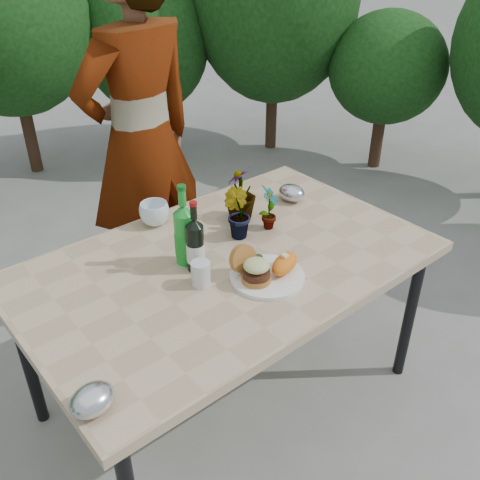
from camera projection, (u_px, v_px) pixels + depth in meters
ground at (229, 393)px, 2.49m from camera, size 80.00×80.00×0.00m
patio_table at (227, 272)px, 2.12m from camera, size 1.60×1.00×0.75m
shrub_hedge at (56, 65)px, 3.08m from camera, size 6.79×5.06×2.20m
dinner_plate at (267, 277)px, 1.99m from camera, size 0.28×0.28×0.01m
burger_stack at (253, 268)px, 1.94m from camera, size 0.11×0.16×0.11m
sweet_potato at (285, 264)px, 1.99m from camera, size 0.17×0.12×0.06m
grilled_veg at (254, 260)px, 2.05m from camera, size 0.08×0.05×0.03m
wine_bottle at (195, 245)px, 1.99m from camera, size 0.07×0.07×0.29m
sparkling_water at (184, 235)px, 2.02m from camera, size 0.08×0.08×0.33m
plastic_cup at (201, 274)px, 1.93m from camera, size 0.07×0.07×0.09m
seedling_left at (269, 208)px, 2.25m from camera, size 0.13×0.12×0.20m
seedling_mid at (237, 214)px, 2.19m from camera, size 0.12×0.13×0.21m
seedling_right at (241, 193)px, 2.32m from camera, size 0.18×0.18×0.24m
blue_bowl at (154, 214)px, 2.31m from camera, size 0.15×0.15×0.10m
foil_packet_left at (92, 400)px, 1.45m from camera, size 0.15×0.13×0.08m
foil_packet_right at (292, 193)px, 2.50m from camera, size 0.12×0.14×0.08m
person at (142, 143)px, 2.62m from camera, size 0.74×0.54×1.88m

